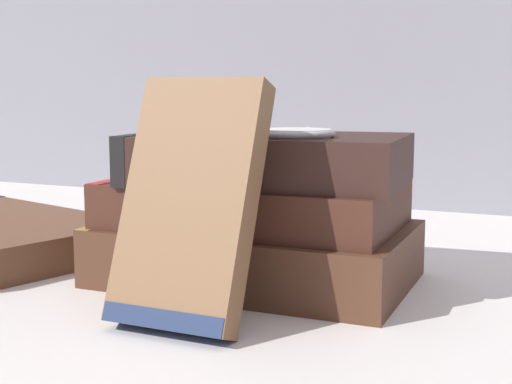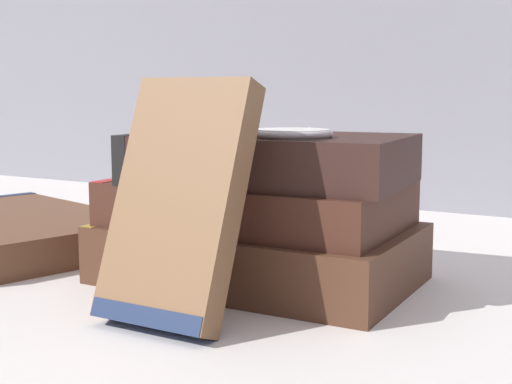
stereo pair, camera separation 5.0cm
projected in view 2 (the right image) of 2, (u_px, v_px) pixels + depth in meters
The scene contains 7 objects.
ground_plane at pixel (258, 285), 0.55m from camera, with size 3.00×3.00×0.00m, color silver.
book_flat_bottom at pixel (253, 252), 0.56m from camera, with size 0.24×0.16×0.05m.
book_flat_middle at pixel (251, 203), 0.56m from camera, with size 0.22×0.14×0.04m.
book_flat_top at pixel (265, 158), 0.54m from camera, with size 0.21×0.15×0.04m.
book_side_left at pixel (10, 229), 0.69m from camera, with size 0.29×0.24×0.03m.
book_leaning_front at pixel (182, 210), 0.45m from camera, with size 0.08×0.08×0.16m.
pocket_watch at pixel (292, 133), 0.51m from camera, with size 0.06×0.06×0.01m.
Camera 2 is at (0.27, -0.46, 0.15)m, focal length 50.00 mm.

